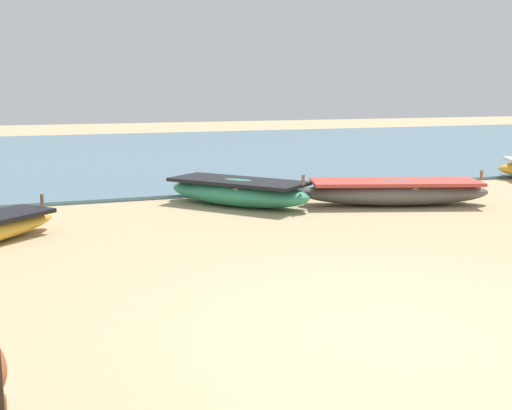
% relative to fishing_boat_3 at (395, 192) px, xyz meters
% --- Properties ---
extents(ground, '(80.00, 80.00, 0.00)m').
position_rel_fishing_boat_3_xyz_m(ground, '(-3.81, -6.04, -0.28)').
color(ground, tan).
extents(sea_water, '(60.00, 20.00, 0.08)m').
position_rel_fishing_boat_3_xyz_m(sea_water, '(-3.81, 12.32, -0.24)').
color(sea_water, slate).
rests_on(sea_water, ground).
extents(fishing_boat_3, '(4.04, 2.21, 0.72)m').
position_rel_fishing_boat_3_xyz_m(fishing_boat_3, '(0.00, 0.00, 0.00)').
color(fishing_boat_3, '#5B5651').
rests_on(fishing_boat_3, ground).
extents(fishing_boat_4, '(2.91, 3.21, 0.75)m').
position_rel_fishing_boat_3_xyz_m(fishing_boat_4, '(-3.07, 1.05, 0.01)').
color(fishing_boat_4, '#338C66').
rests_on(fishing_boat_4, ground).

